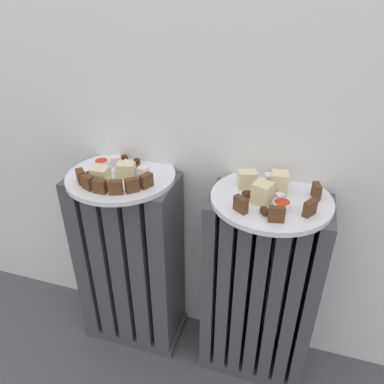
{
  "coord_description": "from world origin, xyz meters",
  "views": [
    {
      "loc": [
        0.22,
        -0.45,
        0.99
      ],
      "look_at": [
        0.0,
        0.28,
        0.54
      ],
      "focal_mm": 34.33,
      "sensor_mm": 36.0,
      "label": 1
    }
  ],
  "objects_px": {
    "radiator_right": "(259,291)",
    "jam_bowl_right": "(282,205)",
    "plate_left": "(121,176)",
    "plate_right": "(271,199)",
    "radiator_left": "(131,264)",
    "fork": "(115,176)",
    "jam_bowl_left": "(102,163)"
  },
  "relations": [
    {
      "from": "radiator_right",
      "to": "plate_left",
      "type": "relative_size",
      "value": 2.02
    },
    {
      "from": "plate_left",
      "to": "jam_bowl_right",
      "type": "distance_m",
      "value": 0.4
    },
    {
      "from": "plate_left",
      "to": "plate_right",
      "type": "distance_m",
      "value": 0.37
    },
    {
      "from": "radiator_left",
      "to": "fork",
      "type": "bearing_deg",
      "value": -114.33
    },
    {
      "from": "radiator_left",
      "to": "fork",
      "type": "distance_m",
      "value": 0.29
    },
    {
      "from": "radiator_right",
      "to": "jam_bowl_right",
      "type": "xyz_separation_m",
      "value": [
        0.03,
        -0.05,
        0.3
      ]
    },
    {
      "from": "radiator_right",
      "to": "fork",
      "type": "height_order",
      "value": "fork"
    },
    {
      "from": "jam_bowl_left",
      "to": "plate_right",
      "type": "bearing_deg",
      "value": -2.58
    },
    {
      "from": "radiator_right",
      "to": "plate_right",
      "type": "distance_m",
      "value": 0.29
    },
    {
      "from": "radiator_right",
      "to": "jam_bowl_left",
      "type": "relative_size",
      "value": 14.35
    },
    {
      "from": "plate_left",
      "to": "jam_bowl_right",
      "type": "bearing_deg",
      "value": -6.97
    },
    {
      "from": "radiator_left",
      "to": "jam_bowl_left",
      "type": "distance_m",
      "value": 0.31
    },
    {
      "from": "radiator_left",
      "to": "jam_bowl_right",
      "type": "distance_m",
      "value": 0.5
    },
    {
      "from": "radiator_left",
      "to": "radiator_right",
      "type": "xyz_separation_m",
      "value": [
        0.37,
        -0.0,
        0.0
      ]
    },
    {
      "from": "plate_left",
      "to": "fork",
      "type": "xyz_separation_m",
      "value": [
        -0.01,
        -0.02,
        0.01
      ]
    },
    {
      "from": "jam_bowl_right",
      "to": "fork",
      "type": "bearing_deg",
      "value": 175.63
    },
    {
      "from": "radiator_right",
      "to": "plate_left",
      "type": "height_order",
      "value": "plate_left"
    },
    {
      "from": "plate_right",
      "to": "fork",
      "type": "bearing_deg",
      "value": -177.34
    },
    {
      "from": "radiator_left",
      "to": "jam_bowl_left",
      "type": "bearing_deg",
      "value": 162.81
    },
    {
      "from": "jam_bowl_right",
      "to": "fork",
      "type": "xyz_separation_m",
      "value": [
        -0.41,
        0.03,
        -0.01
      ]
    },
    {
      "from": "radiator_left",
      "to": "plate_left",
      "type": "bearing_deg",
      "value": 0.0
    },
    {
      "from": "plate_left",
      "to": "radiator_left",
      "type": "bearing_deg",
      "value": 0.0
    },
    {
      "from": "radiator_right",
      "to": "jam_bowl_right",
      "type": "height_order",
      "value": "jam_bowl_right"
    },
    {
      "from": "plate_left",
      "to": "jam_bowl_left",
      "type": "distance_m",
      "value": 0.07
    },
    {
      "from": "radiator_right",
      "to": "fork",
      "type": "bearing_deg",
      "value": -177.34
    },
    {
      "from": "radiator_left",
      "to": "fork",
      "type": "xyz_separation_m",
      "value": [
        -0.01,
        -0.02,
        0.29
      ]
    },
    {
      "from": "radiator_right",
      "to": "jam_bowl_right",
      "type": "distance_m",
      "value": 0.31
    },
    {
      "from": "radiator_right",
      "to": "jam_bowl_left",
      "type": "bearing_deg",
      "value": 177.42
    },
    {
      "from": "radiator_left",
      "to": "jam_bowl_right",
      "type": "height_order",
      "value": "jam_bowl_right"
    },
    {
      "from": "plate_left",
      "to": "plate_right",
      "type": "bearing_deg",
      "value": 0.0
    },
    {
      "from": "radiator_right",
      "to": "fork",
      "type": "xyz_separation_m",
      "value": [
        -0.38,
        -0.02,
        0.29
      ]
    },
    {
      "from": "jam_bowl_left",
      "to": "jam_bowl_right",
      "type": "xyz_separation_m",
      "value": [
        0.46,
        -0.07,
        -0.0
      ]
    }
  ]
}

